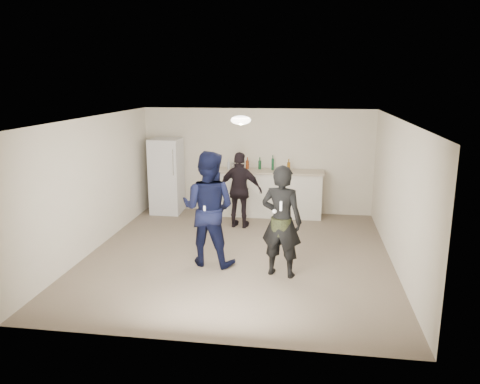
# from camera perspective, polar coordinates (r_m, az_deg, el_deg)

# --- Properties ---
(floor) EXTENTS (6.00, 6.00, 0.00)m
(floor) POSITION_cam_1_polar(r_m,az_deg,el_deg) (8.71, -0.19, -7.68)
(floor) COLOR #6B5B4C
(floor) RESTS_ON ground
(ceiling) EXTENTS (6.00, 6.00, 0.00)m
(ceiling) POSITION_cam_1_polar(r_m,az_deg,el_deg) (8.15, -0.21, 8.94)
(ceiling) COLOR silver
(ceiling) RESTS_ON wall_back
(wall_back) EXTENTS (6.00, 0.00, 6.00)m
(wall_back) POSITION_cam_1_polar(r_m,az_deg,el_deg) (11.26, 2.08, 3.79)
(wall_back) COLOR beige
(wall_back) RESTS_ON floor
(wall_front) EXTENTS (6.00, 0.00, 6.00)m
(wall_front) POSITION_cam_1_polar(r_m,az_deg,el_deg) (5.52, -4.89, -6.69)
(wall_front) COLOR beige
(wall_front) RESTS_ON floor
(wall_left) EXTENTS (0.00, 6.00, 6.00)m
(wall_left) POSITION_cam_1_polar(r_m,az_deg,el_deg) (9.16, -17.48, 0.91)
(wall_left) COLOR beige
(wall_left) RESTS_ON floor
(wall_right) EXTENTS (0.00, 6.00, 6.00)m
(wall_right) POSITION_cam_1_polar(r_m,az_deg,el_deg) (8.40, 18.69, -0.29)
(wall_right) COLOR beige
(wall_right) RESTS_ON floor
(counter) EXTENTS (2.60, 0.56, 1.05)m
(counter) POSITION_cam_1_polar(r_m,az_deg,el_deg) (11.06, 3.18, -0.23)
(counter) COLOR silver
(counter) RESTS_ON floor
(counter_top) EXTENTS (2.68, 0.64, 0.04)m
(counter_top) POSITION_cam_1_polar(r_m,az_deg,el_deg) (10.95, 3.21, 2.54)
(counter_top) COLOR #B8AA8F
(counter_top) RESTS_ON counter
(fridge) EXTENTS (0.70, 0.70, 1.80)m
(fridge) POSITION_cam_1_polar(r_m,az_deg,el_deg) (11.37, -8.93, 1.94)
(fridge) COLOR silver
(fridge) RESTS_ON floor
(fridge_handle) EXTENTS (0.02, 0.02, 0.60)m
(fridge_handle) POSITION_cam_1_polar(r_m,az_deg,el_deg) (10.87, -8.17, 3.58)
(fridge_handle) COLOR silver
(fridge_handle) RESTS_ON fridge
(ceiling_dome) EXTENTS (0.36, 0.36, 0.16)m
(ceiling_dome) POSITION_cam_1_polar(r_m,az_deg,el_deg) (8.45, 0.10, 8.76)
(ceiling_dome) COLOR white
(ceiling_dome) RESTS_ON ceiling
(shaker) EXTENTS (0.08, 0.08, 0.17)m
(shaker) POSITION_cam_1_polar(r_m,az_deg,el_deg) (11.05, -0.83, 3.21)
(shaker) COLOR #B0B0B4
(shaker) RESTS_ON counter_top
(man) EXTENTS (1.08, 0.91, 2.00)m
(man) POSITION_cam_1_polar(r_m,az_deg,el_deg) (8.06, -3.88, -2.02)
(man) COLOR #0E133A
(man) RESTS_ON floor
(woman) EXTENTS (0.76, 0.59, 1.85)m
(woman) POSITION_cam_1_polar(r_m,az_deg,el_deg) (7.59, 5.07, -3.59)
(woman) COLOR black
(woman) RESTS_ON floor
(camo_shorts) EXTENTS (0.34, 0.34, 0.28)m
(camo_shorts) POSITION_cam_1_polar(r_m,az_deg,el_deg) (7.61, 5.06, -4.13)
(camo_shorts) COLOR #2F391A
(camo_shorts) RESTS_ON woman
(spectator) EXTENTS (1.02, 0.54, 1.66)m
(spectator) POSITION_cam_1_polar(r_m,az_deg,el_deg) (10.10, 0.02, 0.22)
(spectator) COLOR black
(spectator) RESTS_ON floor
(remote_man) EXTENTS (0.04, 0.04, 0.15)m
(remote_man) POSITION_cam_1_polar(r_m,az_deg,el_deg) (7.78, -4.32, -2.19)
(remote_man) COLOR white
(remote_man) RESTS_ON man
(nunchuk_man) EXTENTS (0.07, 0.07, 0.07)m
(nunchuk_man) POSITION_cam_1_polar(r_m,az_deg,el_deg) (7.80, -3.41, -2.66)
(nunchuk_man) COLOR white
(nunchuk_man) RESTS_ON man
(remote_woman) EXTENTS (0.04, 0.04, 0.15)m
(remote_woman) POSITION_cam_1_polar(r_m,az_deg,el_deg) (7.26, 5.01, -1.71)
(remote_woman) COLOR white
(remote_woman) RESTS_ON woman
(nunchuk_woman) EXTENTS (0.07, 0.07, 0.07)m
(nunchuk_woman) POSITION_cam_1_polar(r_m,az_deg,el_deg) (7.32, 4.22, -2.38)
(nunchuk_woman) COLOR white
(nunchuk_woman) RESTS_ON woman
(bottle_cluster) EXTENTS (1.49, 0.29, 0.27)m
(bottle_cluster) POSITION_cam_1_polar(r_m,az_deg,el_deg) (11.00, 2.59, 3.27)
(bottle_cluster) COLOR #134527
(bottle_cluster) RESTS_ON counter_top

